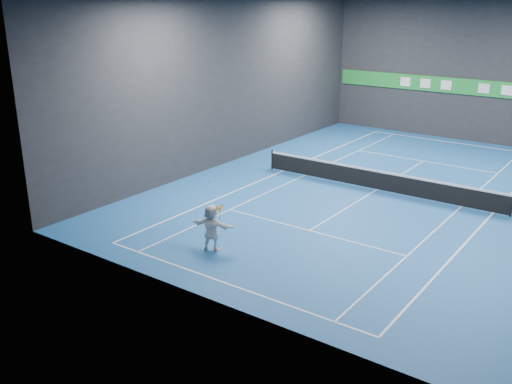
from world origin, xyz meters
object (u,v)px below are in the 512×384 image
Objects in this scene: tennis_ball at (209,182)px; tennis_racket at (220,208)px; player at (211,228)px; tennis_net at (377,179)px.

tennis_ball is 0.11× the size of tennis_racket.
player reaches higher than tennis_net.
tennis_ball is (-0.21, 0.20, 1.69)m from player.
tennis_ball is 1.05m from tennis_racket.
tennis_net is 10.28m from tennis_racket.
tennis_racket reaches higher than player.
tennis_net is (2.01, 10.12, -0.35)m from player.
tennis_net is 21.27× the size of tennis_racket.
player is at bearing -172.64° from tennis_racket.
player is 10.33m from tennis_net.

